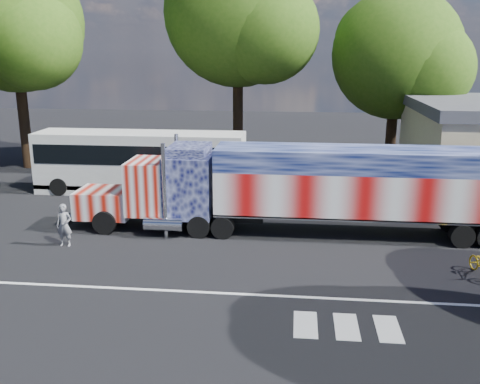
# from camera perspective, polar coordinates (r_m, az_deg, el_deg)

# --- Properties ---
(ground) EXTENTS (100.00, 100.00, 0.00)m
(ground) POSITION_cam_1_polar(r_m,az_deg,el_deg) (20.91, -0.89, -7.18)
(ground) COLOR black
(lane_markings) EXTENTS (30.00, 2.67, 0.01)m
(lane_markings) POSITION_cam_1_polar(r_m,az_deg,el_deg) (17.36, 3.28, -12.08)
(lane_markings) COLOR silver
(lane_markings) RESTS_ON ground
(semi_truck) EXTENTS (19.33, 3.05, 4.12)m
(semi_truck) POSITION_cam_1_polar(r_m,az_deg,el_deg) (23.32, 7.02, 0.57)
(semi_truck) COLOR black
(semi_truck) RESTS_ON ground
(coach_bus) EXTENTS (11.69, 2.72, 3.40)m
(coach_bus) POSITION_cam_1_polar(r_m,az_deg,el_deg) (30.58, -10.55, 3.22)
(coach_bus) COLOR silver
(coach_bus) RESTS_ON ground
(woman) EXTENTS (0.66, 0.44, 1.79)m
(woman) POSITION_cam_1_polar(r_m,az_deg,el_deg) (23.13, -18.25, -3.38)
(woman) COLOR slate
(woman) RESTS_ON ground
(tree_n_mid) EXTENTS (10.27, 9.78, 15.09)m
(tree_n_mid) POSITION_cam_1_polar(r_m,az_deg,el_deg) (37.22, 0.02, 18.51)
(tree_n_mid) COLOR black
(tree_n_mid) RESTS_ON ground
(tree_ne_a) EXTENTS (8.89, 8.47, 11.76)m
(tree_ne_a) POSITION_cam_1_polar(r_m,az_deg,el_deg) (37.57, 16.62, 13.81)
(tree_ne_a) COLOR black
(tree_ne_a) RESTS_ON ground
(tree_nw_a) EXTENTS (9.30, 8.86, 13.92)m
(tree_nw_a) POSITION_cam_1_polar(r_m,az_deg,el_deg) (38.67, -22.81, 16.22)
(tree_nw_a) COLOR black
(tree_nw_a) RESTS_ON ground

